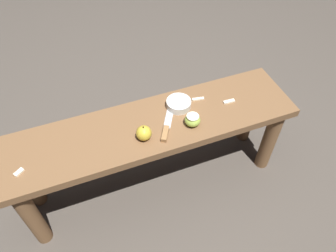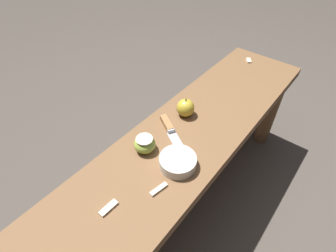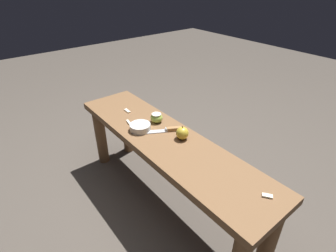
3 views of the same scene
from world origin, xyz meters
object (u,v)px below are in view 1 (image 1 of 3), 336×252
at_px(apple_whole, 144,133).
at_px(apple_cut, 193,120).
at_px(knife, 167,128).
at_px(bowl, 179,104).
at_px(wooden_bench, 153,138).

relative_size(apple_whole, apple_cut, 1.07).
bearing_deg(knife, bowl, -13.30).
relative_size(wooden_bench, apple_whole, 17.73).
relative_size(wooden_bench, bowl, 11.60).
xyz_separation_m(wooden_bench, knife, (0.05, -0.05, 0.11)).
relative_size(knife, apple_cut, 3.04).
distance_m(apple_cut, bowl, 0.13).
relative_size(knife, apple_whole, 2.84).
bearing_deg(bowl, apple_whole, -149.51).
height_order(wooden_bench, bowl, bowl).
height_order(apple_cut, bowl, apple_cut).
bearing_deg(apple_cut, knife, 172.29).
distance_m(apple_whole, apple_cut, 0.23).
bearing_deg(apple_cut, apple_whole, -179.90).
xyz_separation_m(knife, bowl, (0.10, 0.11, 0.01)).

